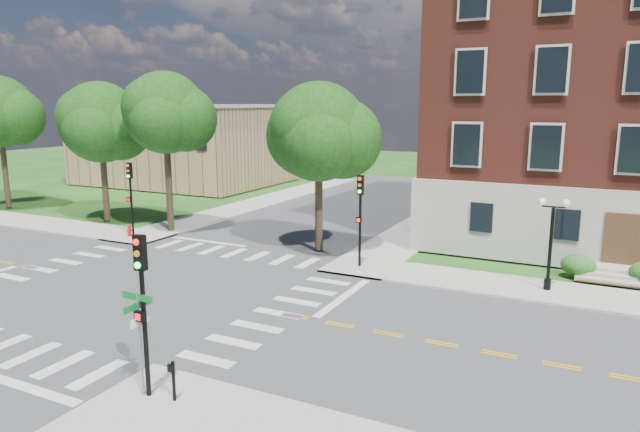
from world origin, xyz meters
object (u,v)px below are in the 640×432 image
at_px(traffic_signal_ne, 360,209).
at_px(fire_hydrant, 129,231).
at_px(street_sign_pole, 139,324).
at_px(traffic_signal_se, 142,295).
at_px(traffic_signal_nw, 130,190).
at_px(push_button_post, 173,379).
at_px(twin_lamp_west, 551,238).

relative_size(traffic_signal_ne, fire_hydrant, 6.40).
height_order(street_sign_pole, fire_hydrant, street_sign_pole).
relative_size(traffic_signal_se, fire_hydrant, 6.40).
xyz_separation_m(traffic_signal_nw, fire_hydrant, (-0.63, 0.31, -2.72)).
height_order(street_sign_pole, push_button_post, street_sign_pole).
xyz_separation_m(traffic_signal_ne, twin_lamp_west, (9.18, 0.29, -0.66)).
bearing_deg(traffic_signal_ne, traffic_signal_nw, -178.13).
relative_size(twin_lamp_west, push_button_post, 3.53).
bearing_deg(traffic_signal_nw, traffic_signal_ne, 1.87).
relative_size(traffic_signal_nw, street_sign_pole, 1.55).
bearing_deg(push_button_post, traffic_signal_ne, 92.01).
height_order(twin_lamp_west, street_sign_pole, twin_lamp_west).
relative_size(twin_lamp_west, street_sign_pole, 1.36).
xyz_separation_m(twin_lamp_west, push_button_post, (-8.65, -15.44, -1.73)).
xyz_separation_m(traffic_signal_se, street_sign_pole, (-0.15, -0.04, -0.88)).
distance_m(traffic_signal_ne, twin_lamp_west, 9.21).
xyz_separation_m(traffic_signal_se, traffic_signal_nw, (-14.92, 14.74, 0.00)).
height_order(traffic_signal_se, street_sign_pole, traffic_signal_se).
height_order(twin_lamp_west, fire_hydrant, twin_lamp_west).
height_order(traffic_signal_ne, fire_hydrant, traffic_signal_ne).
relative_size(traffic_signal_se, push_button_post, 4.00).
bearing_deg(traffic_signal_nw, fire_hydrant, 153.53).
xyz_separation_m(street_sign_pole, push_button_post, (1.02, 0.13, -1.51)).
xyz_separation_m(traffic_signal_nw, twin_lamp_west, (24.44, 0.79, -0.66)).
height_order(traffic_signal_ne, street_sign_pole, traffic_signal_ne).
relative_size(traffic_signal_ne, push_button_post, 4.00).
height_order(twin_lamp_west, push_button_post, twin_lamp_west).
bearing_deg(traffic_signal_nw, twin_lamp_west, 1.85).
xyz_separation_m(traffic_signal_se, push_button_post, (0.87, 0.09, -2.39)).
height_order(push_button_post, fire_hydrant, push_button_post).
bearing_deg(twin_lamp_west, fire_hydrant, -178.91).
xyz_separation_m(traffic_signal_se, twin_lamp_west, (9.52, 15.53, -0.66)).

